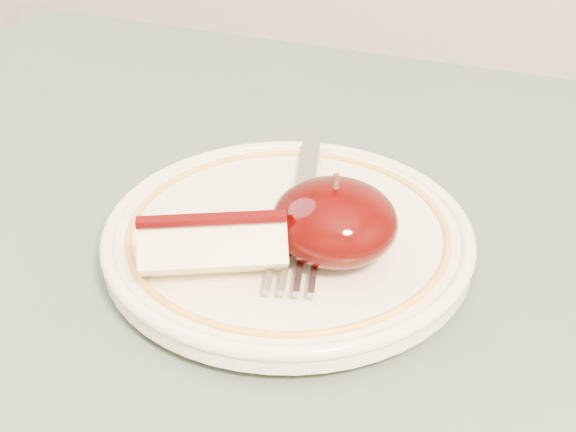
% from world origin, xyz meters
% --- Properties ---
extents(plate, '(0.22, 0.22, 0.02)m').
position_xyz_m(plate, '(-0.04, 0.12, 0.76)').
color(plate, beige).
rests_on(plate, table).
extents(apple_half, '(0.07, 0.07, 0.05)m').
position_xyz_m(apple_half, '(-0.01, 0.10, 0.79)').
color(apple_half, black).
rests_on(apple_half, plate).
extents(apple_wedge, '(0.09, 0.06, 0.04)m').
position_xyz_m(apple_wedge, '(-0.07, 0.06, 0.79)').
color(apple_wedge, '#FAEDB8').
rests_on(apple_wedge, plate).
extents(fork, '(0.06, 0.18, 0.00)m').
position_xyz_m(fork, '(-0.04, 0.13, 0.77)').
color(fork, '#92949A').
rests_on(fork, plate).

